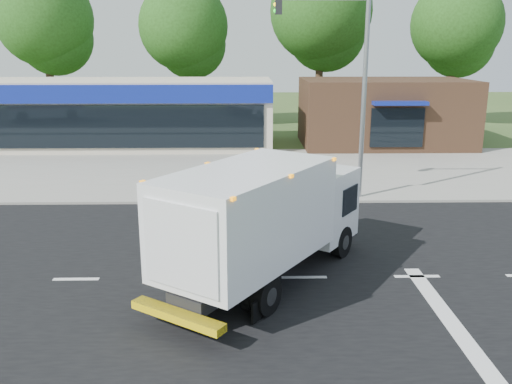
# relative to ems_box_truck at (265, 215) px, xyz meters

# --- Properties ---
(ground) EXTENTS (120.00, 120.00, 0.00)m
(ground) POSITION_rel_ems_box_truck_xyz_m (1.06, 0.22, -1.83)
(ground) COLOR #385123
(ground) RESTS_ON ground
(road_asphalt) EXTENTS (60.00, 14.00, 0.02)m
(road_asphalt) POSITION_rel_ems_box_truck_xyz_m (1.06, 0.22, -1.83)
(road_asphalt) COLOR black
(road_asphalt) RESTS_ON ground
(sidewalk) EXTENTS (60.00, 2.40, 0.12)m
(sidewalk) POSITION_rel_ems_box_truck_xyz_m (1.06, 8.42, -1.77)
(sidewalk) COLOR gray
(sidewalk) RESTS_ON ground
(parking_apron) EXTENTS (60.00, 9.00, 0.02)m
(parking_apron) POSITION_rel_ems_box_truck_xyz_m (1.06, 14.22, -1.82)
(parking_apron) COLOR gray
(parking_apron) RESTS_ON ground
(lane_markings) EXTENTS (55.20, 7.00, 0.01)m
(lane_markings) POSITION_rel_ems_box_truck_xyz_m (2.41, -1.13, -1.81)
(lane_markings) COLOR silver
(lane_markings) RESTS_ON road_asphalt
(ems_box_truck) EXTENTS (5.85, 7.16, 3.18)m
(ems_box_truck) POSITION_rel_ems_box_truck_xyz_m (0.00, 0.00, 0.00)
(ems_box_truck) COLOR black
(ems_box_truck) RESTS_ON ground
(emergency_worker) EXTENTS (0.72, 0.67, 1.77)m
(emergency_worker) POSITION_rel_ems_box_truck_xyz_m (-1.85, -1.21, -0.96)
(emergency_worker) COLOR tan
(emergency_worker) RESTS_ON ground
(retail_strip_mall) EXTENTS (18.00, 6.20, 4.00)m
(retail_strip_mall) POSITION_rel_ems_box_truck_xyz_m (-7.94, 20.15, 0.18)
(retail_strip_mall) COLOR beige
(retail_strip_mall) RESTS_ON ground
(brown_storefront) EXTENTS (10.00, 6.70, 4.00)m
(brown_storefront) POSITION_rel_ems_box_truck_xyz_m (8.06, 20.20, 0.17)
(brown_storefront) COLOR #382316
(brown_storefront) RESTS_ON ground
(traffic_signal_pole) EXTENTS (3.51, 0.25, 8.00)m
(traffic_signal_pole) POSITION_rel_ems_box_truck_xyz_m (3.41, 7.82, 3.09)
(traffic_signal_pole) COLOR gray
(traffic_signal_pole) RESTS_ON ground
(background_trees) EXTENTS (36.77, 7.39, 12.10)m
(background_trees) POSITION_rel_ems_box_truck_xyz_m (0.21, 28.38, 5.55)
(background_trees) COLOR #332114
(background_trees) RESTS_ON ground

